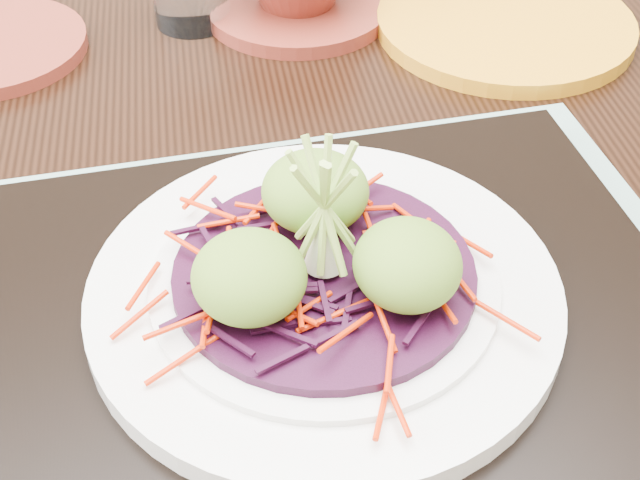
{
  "coord_description": "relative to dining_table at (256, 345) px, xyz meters",
  "views": [
    {
      "loc": [
        -0.04,
        -0.5,
        1.07
      ],
      "look_at": [
        -0.0,
        -0.14,
        0.75
      ],
      "focal_mm": 50.0,
      "sensor_mm": 36.0,
      "label": 1
    }
  ],
  "objects": [
    {
      "name": "dining_table",
      "position": [
        0.0,
        0.0,
        0.0
      ],
      "size": [
        1.15,
        0.79,
        0.7
      ],
      "rotation": [
        0.0,
        0.0,
        0.04
      ],
      "color": "black",
      "rests_on": "ground"
    },
    {
      "name": "placemat",
      "position": [
        0.04,
        -0.07,
        0.09
      ],
      "size": [
        0.49,
        0.4,
        0.0
      ],
      "primitive_type": "cube",
      "rotation": [
        0.0,
        0.0,
        0.12
      ],
      "color": "gray",
      "rests_on": "dining_table"
    },
    {
      "name": "serving_tray",
      "position": [
        0.04,
        -0.07,
        0.1
      ],
      "size": [
        0.42,
        0.34,
        0.02
      ],
      "primitive_type": "cube",
      "rotation": [
        0.0,
        0.0,
        0.12
      ],
      "color": "black",
      "rests_on": "placemat"
    },
    {
      "name": "white_plate",
      "position": [
        0.04,
        -0.07,
        0.12
      ],
      "size": [
        0.25,
        0.25,
        0.02
      ],
      "color": "silver",
      "rests_on": "serving_tray"
    },
    {
      "name": "cabbage_bed",
      "position": [
        0.04,
        -0.07,
        0.13
      ],
      "size": [
        0.16,
        0.16,
        0.01
      ],
      "primitive_type": "cylinder",
      "color": "#310925",
      "rests_on": "white_plate"
    },
    {
      "name": "carrot_julienne",
      "position": [
        0.04,
        -0.07,
        0.14
      ],
      "size": [
        0.2,
        0.2,
        0.01
      ],
      "primitive_type": null,
      "color": "red",
      "rests_on": "cabbage_bed"
    },
    {
      "name": "guacamole_scoops",
      "position": [
        0.04,
        -0.07,
        0.16
      ],
      "size": [
        0.14,
        0.12,
        0.04
      ],
      "color": "olive",
      "rests_on": "cabbage_bed"
    },
    {
      "name": "scallion_garnish",
      "position": [
        0.04,
        -0.07,
        0.18
      ],
      "size": [
        0.06,
        0.06,
        0.09
      ],
      "primitive_type": null,
      "color": "#93BB4B",
      "rests_on": "cabbage_bed"
    },
    {
      "name": "yellow_plate",
      "position": [
        0.23,
        0.25,
        0.1
      ],
      "size": [
        0.27,
        0.27,
        0.01
      ],
      "primitive_type": "cylinder",
      "rotation": [
        0.0,
        0.0,
        0.31
      ],
      "color": "orange",
      "rests_on": "dining_table"
    }
  ]
}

